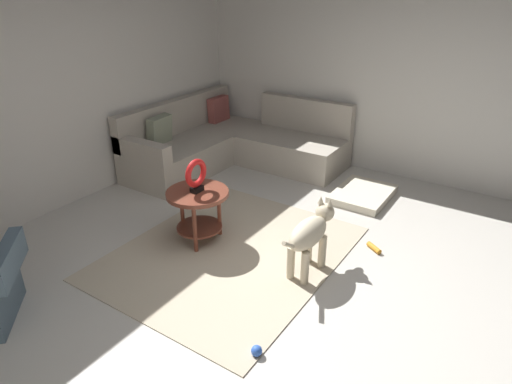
{
  "coord_description": "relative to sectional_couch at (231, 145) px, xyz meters",
  "views": [
    {
      "loc": [
        -2.7,
        -1.47,
        2.35
      ],
      "look_at": [
        0.45,
        0.6,
        0.55
      ],
      "focal_mm": 31.12,
      "sensor_mm": 36.0,
      "label": 1
    }
  ],
  "objects": [
    {
      "name": "dog",
      "position": [
        -1.67,
        -2.08,
        0.09
      ],
      "size": [
        0.85,
        0.24,
        0.63
      ],
      "rotation": [
        0.0,
        0.0,
        4.68
      ],
      "color": "beige",
      "rests_on": "ground_plane"
    },
    {
      "name": "dog_toy_ball",
      "position": [
        -2.77,
        -2.24,
        -0.25
      ],
      "size": [
        0.08,
        0.08,
        0.08
      ],
      "primitive_type": "sphere",
      "color": "blue",
      "rests_on": "ground_plane"
    },
    {
      "name": "ground_plane",
      "position": [
        -1.99,
        -2.02,
        -0.34
      ],
      "size": [
        6.0,
        6.0,
        0.1
      ],
      "primitive_type": "cube",
      "color": "beige"
    },
    {
      "name": "dog_bed_mat",
      "position": [
        -0.01,
        -1.94,
        -0.24
      ],
      "size": [
        0.8,
        0.6,
        0.09
      ],
      "primitive_type": "cube",
      "color": "beige",
      "rests_on": "ground_plane"
    },
    {
      "name": "wall_back",
      "position": [
        -1.99,
        0.92,
        1.06
      ],
      "size": [
        6.0,
        0.12,
        2.7
      ],
      "primitive_type": "cube",
      "color": "silver",
      "rests_on": "ground_plane"
    },
    {
      "name": "torus_sculpture",
      "position": [
        -1.81,
        -0.93,
        0.42
      ],
      "size": [
        0.28,
        0.08,
        0.33
      ],
      "color": "black",
      "rests_on": "side_table"
    },
    {
      "name": "wall_right",
      "position": [
        0.95,
        -2.02,
        1.06
      ],
      "size": [
        0.12,
        6.0,
        2.7
      ],
      "primitive_type": "cube",
      "color": "silver",
      "rests_on": "ground_plane"
    },
    {
      "name": "dog_toy_rope",
      "position": [
        -1.04,
        -2.45,
        -0.26
      ],
      "size": [
        0.13,
        0.17,
        0.05
      ],
      "primitive_type": "cylinder",
      "rotation": [
        0.0,
        1.57,
        1.01
      ],
      "color": "orange",
      "rests_on": "ground_plane"
    },
    {
      "name": "side_table",
      "position": [
        -1.81,
        -0.93,
        0.13
      ],
      "size": [
        0.6,
        0.6,
        0.54
      ],
      "color": "brown",
      "rests_on": "ground_plane"
    },
    {
      "name": "area_rug",
      "position": [
        -1.84,
        -1.32,
        -0.28
      ],
      "size": [
        2.3,
        1.9,
        0.01
      ],
      "primitive_type": "cube",
      "color": "#BCAD93",
      "rests_on": "ground_plane"
    },
    {
      "name": "sectional_couch",
      "position": [
        0.0,
        0.0,
        0.0
      ],
      "size": [
        2.2,
        2.25,
        0.88
      ],
      "color": "#B2A899",
      "rests_on": "ground_plane"
    }
  ]
}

